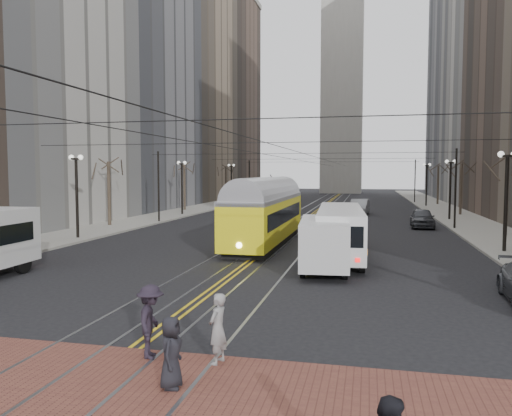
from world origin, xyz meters
The scene contains 22 objects.
ground centered at (0.00, 0.00, 0.00)m, with size 260.00×260.00×0.00m, color black.
sidewalk_left centered at (-15.00, 45.00, 0.07)m, with size 5.00×140.00×0.15m, color gray.
sidewalk_right centered at (15.00, 45.00, 0.07)m, with size 5.00×140.00×0.15m, color gray.
crosswalk_band centered at (0.00, -4.00, 0.01)m, with size 25.00×6.00×0.01m, color brown.
streetcar_rails centered at (0.00, 45.00, 0.00)m, with size 4.80×130.00×0.02m, color gray.
centre_lines centered at (0.00, 45.00, 0.01)m, with size 0.42×130.00×0.01m, color gold.
building_left_mid centered at (-25.50, 46.00, 17.00)m, with size 16.00×20.00×34.00m, color slate.
building_left_midfar centered at (-27.50, 66.00, 26.00)m, with size 20.00×20.00×52.00m, color gray.
building_left_far centered at (-25.50, 86.00, 20.00)m, with size 16.00×20.00×40.00m, color brown.
building_right_far centered at (25.50, 86.00, 20.00)m, with size 16.00×20.00×40.00m, color slate.
clock_tower centered at (0.00, 102.00, 35.96)m, with size 12.00×12.00×66.00m.
lamp_posts centered at (0.00, 28.75, 2.80)m, with size 27.60×57.20×5.60m.
street_trees centered at (0.00, 35.25, 2.80)m, with size 31.68×53.28×5.60m.
trolley_wires centered at (0.00, 34.83, 3.77)m, with size 25.96×120.00×6.60m.
streetcar centered at (-0.50, 19.01, 1.67)m, with size 2.64×14.20×3.35m, color yellow.
rear_bus centered at (4.53, 14.50, 1.36)m, with size 2.27×10.46×2.73m, color white.
cargo_van centered at (4.00, 10.44, 1.23)m, with size 2.15×5.58×2.47m, color silver.
sedan_grey centered at (10.50, 31.20, 0.81)m, with size 1.90×4.73×1.61m, color #3A3C41.
sedan_silver centered at (5.08, 43.13, 0.86)m, with size 1.82×5.23×1.72m, color #A1A4A9.
pedestrian_a centered at (1.88, -3.05, 0.80)m, with size 0.77×0.50×1.57m, color black.
pedestrian_b centered at (2.46, -1.50, 0.88)m, with size 0.63×0.41×1.73m, color gray.
pedestrian_d centered at (0.69, -1.50, 0.94)m, with size 1.20×0.69×1.86m, color black.
Camera 1 is at (5.98, -12.91, 4.68)m, focal length 35.00 mm.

